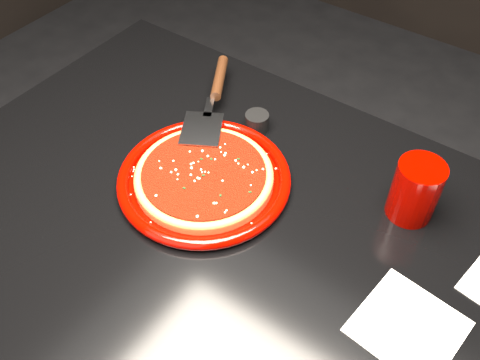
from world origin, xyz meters
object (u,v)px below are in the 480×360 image
(ramekin, at_px, (257,122))
(table, at_px, (239,326))
(pizza_server, at_px, (212,100))
(cup, at_px, (415,190))
(plate, at_px, (204,179))

(ramekin, bearing_deg, table, -62.77)
(pizza_server, height_order, ramekin, pizza_server)
(pizza_server, height_order, cup, cup)
(pizza_server, bearing_deg, ramekin, -19.34)
(table, distance_m, cup, 0.53)
(table, relative_size, plate, 3.73)
(plate, height_order, pizza_server, pizza_server)
(table, bearing_deg, cup, 40.63)
(table, xyz_separation_m, plate, (-0.11, 0.04, 0.39))
(table, distance_m, ramekin, 0.47)
(pizza_server, bearing_deg, cup, -30.84)
(table, xyz_separation_m, ramekin, (-0.11, 0.22, 0.39))
(table, xyz_separation_m, pizza_server, (-0.21, 0.20, 0.42))
(plate, xyz_separation_m, pizza_server, (-0.11, 0.16, 0.03))
(plate, distance_m, pizza_server, 0.20)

